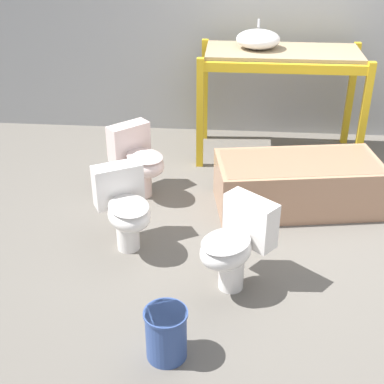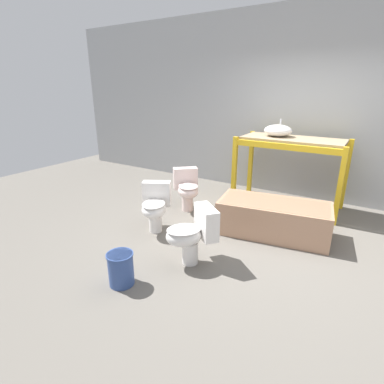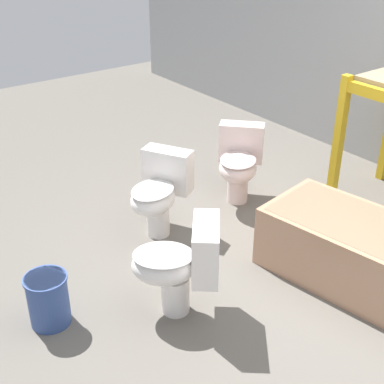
# 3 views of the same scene
# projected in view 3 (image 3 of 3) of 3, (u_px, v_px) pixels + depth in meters

# --- Properties ---
(ground_plane) EXTENTS (12.00, 12.00, 0.00)m
(ground_plane) POSITION_uv_depth(u_px,v_px,m) (346.00, 297.00, 3.62)
(ground_plane) COLOR #666059
(bathtub_main) EXTENTS (1.53, 0.89, 0.46)m
(bathtub_main) POSITION_uv_depth(u_px,v_px,m) (369.00, 253.00, 3.62)
(bathtub_main) COLOR tan
(bathtub_main) RESTS_ON ground_plane
(toilet_near) EXTENTS (0.63, 0.64, 0.66)m
(toilet_near) POSITION_uv_depth(u_px,v_px,m) (239.00, 161.00, 4.65)
(toilet_near) COLOR silver
(toilet_near) RESTS_ON ground_plane
(toilet_far) EXTENTS (0.62, 0.65, 0.66)m
(toilet_far) POSITION_uv_depth(u_px,v_px,m) (179.00, 263.00, 3.33)
(toilet_far) COLOR white
(toilet_far) RESTS_ON ground_plane
(toilet_extra) EXTENTS (0.58, 0.65, 0.66)m
(toilet_extra) POSITION_uv_depth(u_px,v_px,m) (159.00, 191.00, 4.16)
(toilet_extra) COLOR white
(toilet_extra) RESTS_ON ground_plane
(bucket_white) EXTENTS (0.27, 0.27, 0.35)m
(bucket_white) POSITION_uv_depth(u_px,v_px,m) (48.00, 299.00, 3.32)
(bucket_white) COLOR #334C8C
(bucket_white) RESTS_ON ground_plane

